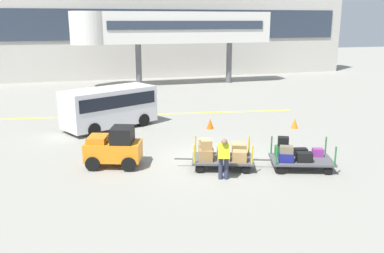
{
  "coord_description": "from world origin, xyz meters",
  "views": [
    {
      "loc": [
        -5.15,
        -15.1,
        5.52
      ],
      "look_at": [
        -0.57,
        0.89,
        1.23
      ],
      "focal_mm": 38.7,
      "sensor_mm": 36.0,
      "label": 1
    }
  ],
  "objects": [
    {
      "name": "terminal_building",
      "position": [
        0.0,
        25.98,
        4.65
      ],
      "size": [
        46.01,
        2.51,
        9.29
      ],
      "color": "#BCB7AD",
      "rests_on": "ground_plane"
    },
    {
      "name": "safety_cone_far",
      "position": [
        1.53,
        4.76,
        0.28
      ],
      "size": [
        0.36,
        0.36,
        0.55
      ],
      "primitive_type": "cone",
      "color": "#EA590F",
      "rests_on": "ground_plane"
    },
    {
      "name": "baggage_tug",
      "position": [
        -3.85,
        0.33,
        0.75
      ],
      "size": [
        2.34,
        1.77,
        1.58
      ],
      "color": "orange",
      "rests_on": "ground_plane"
    },
    {
      "name": "baggage_cart_middle",
      "position": [
        2.79,
        -1.85,
        0.52
      ],
      "size": [
        3.08,
        2.05,
        1.17
      ],
      "color": "#4C4C4F",
      "rests_on": "ground_plane"
    },
    {
      "name": "shuttle_van",
      "position": [
        -3.47,
        6.39,
        1.23
      ],
      "size": [
        5.14,
        3.85,
        2.1
      ],
      "color": "silver",
      "rests_on": "ground_plane"
    },
    {
      "name": "baggage_cart_lead",
      "position": [
        0.07,
        -0.97,
        0.56
      ],
      "size": [
        3.08,
        2.05,
        1.18
      ],
      "color": "#4C4C4F",
      "rests_on": "ground_plane"
    },
    {
      "name": "ground_plane",
      "position": [
        0.0,
        0.0,
        0.0
      ],
      "size": [
        120.0,
        120.0,
        0.0
      ],
      "primitive_type": "plane",
      "color": "gray"
    },
    {
      "name": "apron_lead_line",
      "position": [
        -2.06,
        9.09,
        0.0
      ],
      "size": [
        19.77,
        2.85,
        0.01
      ],
      "primitive_type": "cube",
      "rotation": [
        0.0,
        0.0,
        -0.13
      ],
      "color": "yellow",
      "rests_on": "ground_plane"
    },
    {
      "name": "jet_bridge",
      "position": [
        2.59,
        19.99,
        4.85
      ],
      "size": [
        16.97,
        3.0,
        6.2
      ],
      "color": "silver",
      "rests_on": "ground_plane"
    },
    {
      "name": "baggage_handler",
      "position": [
        -0.28,
        -2.14,
        0.87
      ],
      "size": [
        0.51,
        0.52,
        1.56
      ],
      "color": "#2D334C",
      "rests_on": "ground_plane"
    },
    {
      "name": "safety_cone_near",
      "position": [
        5.82,
        3.63,
        0.28
      ],
      "size": [
        0.36,
        0.36,
        0.55
      ],
      "primitive_type": "cone",
      "color": "orange",
      "rests_on": "ground_plane"
    }
  ]
}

